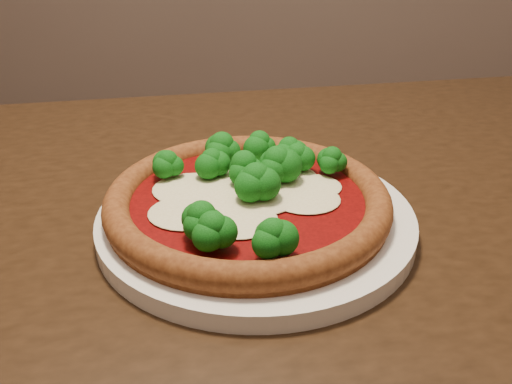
{
  "coord_description": "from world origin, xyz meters",
  "views": [
    {
      "loc": [
        0.06,
        -0.65,
        1.05
      ],
      "look_at": [
        0.04,
        -0.17,
        0.79
      ],
      "focal_mm": 40.0,
      "sensor_mm": 36.0,
      "label": 1
    }
  ],
  "objects": [
    {
      "name": "pizza",
      "position": [
        0.03,
        -0.16,
        0.78
      ],
      "size": [
        0.28,
        0.28,
        0.06
      ],
      "rotation": [
        0.0,
        0.0,
        0.4
      ],
      "color": "brown",
      "rests_on": "plate"
    },
    {
      "name": "dining_table",
      "position": [
        -0.04,
        -0.12,
        0.65
      ],
      "size": [
        1.39,
        0.98,
        0.75
      ],
      "rotation": [
        0.0,
        0.0,
        0.22
      ],
      "color": "black",
      "rests_on": "floor"
    },
    {
      "name": "plate",
      "position": [
        0.04,
        -0.17,
        0.76
      ],
      "size": [
        0.31,
        0.31,
        0.02
      ],
      "primitive_type": "cylinder",
      "color": "white",
      "rests_on": "dining_table"
    }
  ]
}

